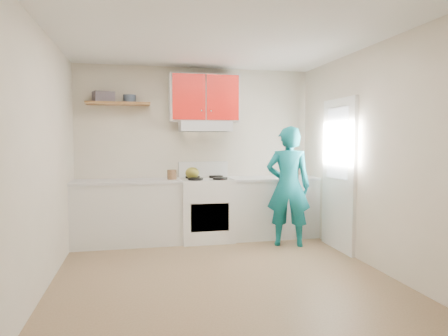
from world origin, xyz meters
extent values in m
plane|color=brown|center=(0.00, 0.00, 0.00)|extent=(3.80, 3.80, 0.00)
cube|color=white|center=(0.00, 0.00, 2.60)|extent=(3.60, 3.80, 0.04)
cube|color=beige|center=(0.00, 1.90, 1.30)|extent=(3.60, 0.04, 2.60)
cube|color=beige|center=(0.00, -1.90, 1.30)|extent=(3.60, 0.04, 2.60)
cube|color=beige|center=(-1.80, 0.00, 1.30)|extent=(0.04, 3.80, 2.60)
cube|color=beige|center=(1.80, 0.00, 1.30)|extent=(0.04, 3.80, 2.60)
cube|color=white|center=(1.78, 0.70, 1.02)|extent=(0.05, 0.85, 2.05)
cube|color=white|center=(1.75, 0.70, 1.45)|extent=(0.01, 0.55, 0.95)
cube|color=silver|center=(-1.04, 1.60, 0.45)|extent=(1.52, 0.60, 0.90)
cube|color=silver|center=(1.14, 1.60, 0.45)|extent=(1.32, 0.60, 0.90)
cube|color=white|center=(0.10, 1.57, 0.46)|extent=(0.76, 0.65, 0.92)
cube|color=silver|center=(0.10, 1.68, 1.70)|extent=(0.76, 0.44, 0.15)
cube|color=red|center=(0.10, 1.73, 2.12)|extent=(1.02, 0.33, 0.70)
cube|color=brown|center=(-1.15, 1.75, 2.02)|extent=(0.90, 0.30, 0.04)
cube|color=#3F373E|center=(-1.35, 1.74, 2.11)|extent=(0.33, 0.28, 0.15)
cylinder|color=#333D4C|center=(-0.99, 1.78, 2.09)|extent=(0.22, 0.22, 0.11)
ellipsoid|color=olive|center=(-0.10, 1.62, 1.01)|extent=(0.26, 0.26, 0.17)
cylinder|color=brown|center=(-0.41, 1.56, 0.98)|extent=(0.15, 0.15, 0.16)
cube|color=olive|center=(0.99, 1.64, 0.91)|extent=(0.37, 0.31, 0.02)
cube|color=red|center=(1.42, 1.64, 0.90)|extent=(0.29, 0.25, 0.01)
imported|color=#0D6C76|center=(1.18, 1.03, 0.84)|extent=(0.71, 0.58, 1.69)
camera|label=1|loc=(-0.88, -4.23, 1.49)|focal=31.97mm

